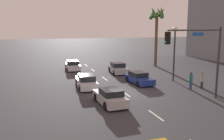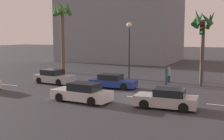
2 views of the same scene
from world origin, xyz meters
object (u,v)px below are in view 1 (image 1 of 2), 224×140
pedestrian_0 (202,80)px  pedestrian_1 (191,80)px  car_1 (139,78)px  streetlamp (175,43)px  traffic_signal (201,51)px  car_0 (86,82)px  palm_tree_1 (157,21)px  car_2 (118,68)px  car_4 (110,97)px  car_3 (73,66)px

pedestrian_0 → pedestrian_1: pedestrian_1 is taller
car_1 → streetlamp: size_ratio=0.71×
traffic_signal → car_0: bearing=-131.6°
car_0 → pedestrian_0: pedestrian_0 is taller
pedestrian_0 → palm_tree_1: (-14.49, 2.24, 6.07)m
car_2 → car_4: 13.65m
car_0 → car_4: car_0 is taller
car_0 → car_1: (-0.28, 5.92, -0.05)m
traffic_signal → streetlamp: bearing=164.4°
car_4 → traffic_signal: bearing=80.7°
streetlamp → pedestrian_1: bearing=-7.4°
car_3 → streetlamp: (10.73, 9.95, 3.68)m
car_1 → palm_tree_1: palm_tree_1 is taller
car_0 → car_3: (-11.09, 0.29, 0.00)m
car_4 → palm_tree_1: bearing=143.1°
car_0 → car_3: bearing=178.5°
car_2 → pedestrian_0: (10.42, 5.36, 0.24)m
car_3 → car_2: bearing=50.8°
traffic_signal → pedestrian_1: bearing=155.2°
car_1 → palm_tree_1: bearing=144.8°
car_2 → pedestrian_0: 11.72m
traffic_signal → pedestrian_0: (-3.49, 2.94, -3.31)m
streetlamp → car_0: bearing=-88.0°
car_3 → traffic_signal: size_ratio=0.72×
car_4 → pedestrian_0: size_ratio=2.43×
car_3 → pedestrian_0: (14.82, 10.77, 0.25)m
car_4 → palm_tree_1: (-16.77, 12.61, 6.35)m
car_4 → palm_tree_1: palm_tree_1 is taller
car_1 → pedestrian_1: bearing=42.8°
car_0 → streetlamp: (-0.36, 10.24, 3.68)m
pedestrian_0 → pedestrian_1: bearing=-86.9°
car_1 → traffic_signal: bearing=16.4°
car_2 → car_4: (12.70, -5.00, -0.03)m
streetlamp → pedestrian_1: (4.17, -0.54, -3.37)m
palm_tree_1 → streetlamp: bearing=-16.4°
car_0 → streetlamp: streetlamp is taller
streetlamp → car_1: bearing=-88.9°
car_3 → traffic_signal: bearing=23.1°
car_0 → pedestrian_1: bearing=68.6°
car_3 → traffic_signal: traffic_signal is taller
car_1 → pedestrian_0: (4.01, 5.15, 0.30)m
car_1 → pedestrian_0: 6.53m
pedestrian_0 → car_4: bearing=-77.6°
car_3 → palm_tree_1: bearing=88.5°
car_0 → car_4: bearing=6.6°
car_0 → car_4: (6.01, 0.70, -0.03)m
car_1 → palm_tree_1: (-10.48, 7.39, 6.37)m
traffic_signal → car_4: bearing=-99.3°
streetlamp → car_3: bearing=-137.2°
traffic_signal → streetlamp: (-7.58, 2.12, 0.11)m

